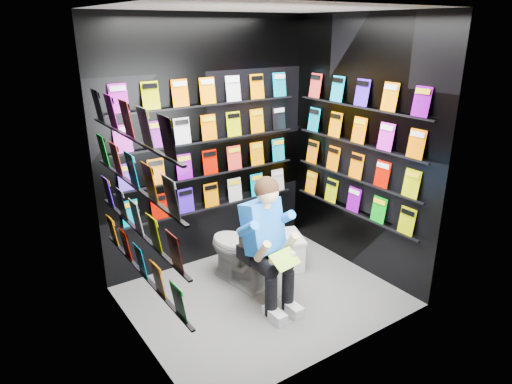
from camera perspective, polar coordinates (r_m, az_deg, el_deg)
floor at (r=4.54m, az=0.83°, el=-12.88°), size 2.40×2.40×0.00m
ceiling at (r=3.81m, az=1.04°, el=22.04°), size 2.40×2.40×0.00m
wall_back at (r=4.81m, az=-6.01°, el=5.88°), size 2.40×0.04×2.60m
wall_front at (r=3.27m, az=11.12°, el=-1.27°), size 2.40×0.04×2.60m
wall_left at (r=3.47m, az=-15.47°, el=-0.37°), size 0.04×2.00×2.60m
wall_right at (r=4.76m, az=12.86°, el=5.33°), size 0.04×2.00×2.60m
comics_back at (r=4.78m, az=-5.84°, el=5.86°), size 2.10×0.06×1.37m
comics_left at (r=3.48m, az=-15.02°, el=-0.19°), size 0.06×1.70×1.37m
comics_right at (r=4.73m, az=12.62°, el=5.34°), size 0.06×1.70×1.37m
toilet at (r=4.59m, az=-2.06°, el=-7.16°), size 0.53×0.81×0.73m
longbox at (r=5.03m, az=4.18°, el=-7.36°), size 0.37×0.48×0.32m
longbox_lid at (r=4.95m, az=4.23°, el=-5.57°), size 0.40×0.50×0.03m
reader at (r=4.14m, az=0.71°, el=-4.43°), size 0.60×0.79×1.32m
held_comic at (r=3.97m, az=3.64°, el=-8.40°), size 0.28×0.19×0.11m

